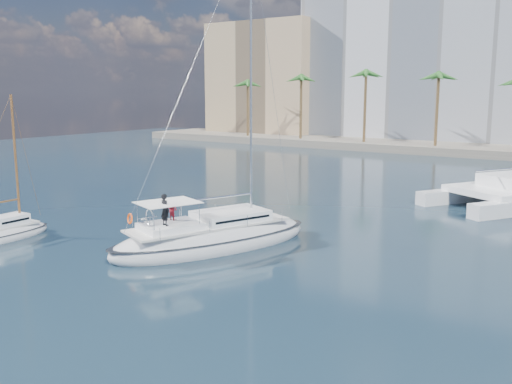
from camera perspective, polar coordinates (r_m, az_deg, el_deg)
The scene contains 10 objects.
ground at distance 34.77m, azimuth -3.25°, elevation -5.12°, with size 160.00×160.00×0.00m, color black.
quay at distance 90.22m, azimuth 21.40°, elevation 3.97°, with size 120.00×14.00×1.20m, color gray.
building_modern at distance 104.75m, azimuth 16.94°, elevation 12.32°, with size 42.00×16.00×28.00m, color silver.
building_tan_left at distance 114.18m, azimuth 1.48°, elevation 11.02°, with size 22.00×14.00×22.00m, color tan.
palm_left at distance 99.75m, azimuth 1.54°, elevation 10.74°, with size 3.60×3.60×12.30m.
palm_centre at distance 85.94m, azimuth 21.18°, elevation 10.19°, with size 3.60×3.60×12.30m.
main_sloop at distance 33.75m, azimuth -4.34°, elevation -4.61°, with size 8.46×13.64×19.32m.
small_sloop at distance 38.73m, azimuth -24.07°, elevation -3.85°, with size 2.18×6.60×9.44m.
catamaran at distance 50.09m, azimuth 24.00°, elevation 0.10°, with size 12.84×15.17×19.64m.
seagull at distance 39.48m, azimuth -11.25°, elevation -2.71°, with size 0.96×0.41×0.18m.
Camera 1 is at (20.72, -26.39, 9.10)m, focal length 40.00 mm.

